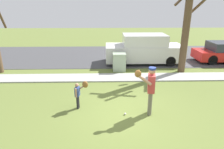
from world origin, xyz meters
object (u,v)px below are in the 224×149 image
Objects in this scene: person_adult at (150,86)px; baseball at (125,114)px; street_tree_near at (187,20)px; person_child at (80,91)px; utility_cabinet at (119,62)px; parked_van_white at (144,50)px.

person_adult reaches higher than baseball.
baseball is 6.70m from street_tree_near.
person_child is 14.25× the size of baseball.
street_tree_near is at bearing -5.21° from utility_cabinet.
parked_van_white is at bearing 42.38° from utility_cabinet.
person_adult is at bearing 4.09° from baseball.
person_child reaches higher than utility_cabinet.
utility_cabinet is 4.36m from street_tree_near.
person_child is at bearing -141.88° from street_tree_near.
person_child is 7.18m from street_tree_near.
baseball is at bearing -90.97° from utility_cabinet.
baseball is at bearing -127.85° from street_tree_near.
person_adult is at bearing -98.39° from parked_van_white.
person_child is 4.86m from utility_cabinet.
baseball is at bearing 14.19° from person_adult.
utility_cabinet is at bearing 174.79° from street_tree_near.
person_child is 7.03m from parked_van_white.
street_tree_near is (2.87, 4.71, 1.85)m from person_adult.
utility_cabinet is (-0.75, 5.04, -0.56)m from person_adult.
person_adult is 23.52× the size of baseball.
person_adult is at bearing -1.23° from person_child.
baseball is 6.97m from parked_van_white.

